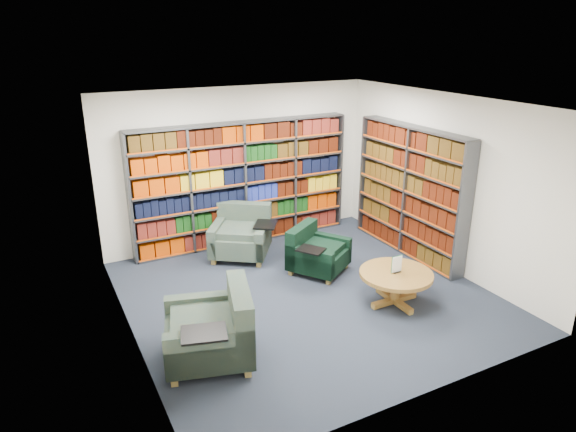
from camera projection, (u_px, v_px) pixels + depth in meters
name	position (u px, v px, depth m)	size (l,w,h in m)	color
room_shell	(308.00, 205.00, 7.12)	(5.02, 5.02, 2.82)	#191E2F
bookshelf_back	(243.00, 184.00, 9.18)	(4.00, 0.28, 2.20)	#47494F
bookshelf_right	(410.00, 192.00, 8.74)	(0.28, 2.50, 2.20)	#47494F
chair_teal_left	(242.00, 235.00, 8.88)	(1.30, 1.30, 0.85)	#001E33
chair_green_right	(314.00, 253.00, 8.28)	(1.12, 1.12, 0.74)	black
chair_teal_front	(216.00, 332.00, 6.02)	(1.23, 1.30, 0.90)	#001E33
coffee_table	(396.00, 279.00, 7.24)	(1.03, 1.03, 0.73)	#98612D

